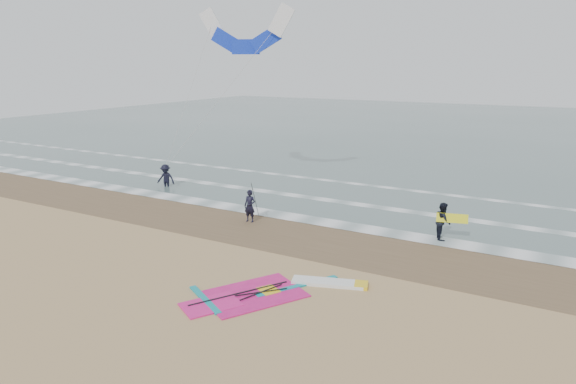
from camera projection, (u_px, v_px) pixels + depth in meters
The scene contains 11 objects.
ground at pixel (230, 287), 17.56m from camera, with size 120.00×120.00×0.00m, color tan.
sea_water at pixel (478, 131), 58.08m from camera, with size 120.00×80.00×0.02m, color #47605E.
wet_sand_band at pixel (309, 237), 22.63m from camera, with size 120.00×5.00×0.01m, color brown.
foam_waterline at pixel (349, 212), 26.37m from camera, with size 120.00×9.15×0.02m.
windsurf_rig at pixel (274, 292), 17.13m from camera, with size 5.38×5.10×0.13m.
person_standing at pixel (250, 206), 24.59m from camera, with size 0.58×0.38×1.58m, color black.
person_walking at pixel (443, 221), 22.13m from camera, with size 0.80×0.62×1.65m, color black.
person_wading at pixel (166, 173), 31.53m from camera, with size 1.14×0.66×1.77m, color black.
held_pole at pixel (255, 199), 24.36m from camera, with size 0.17×0.86×1.82m.
carried_kiteboard at pixel (452, 218), 21.80m from camera, with size 1.30×0.51×0.39m.
surf_kite at pixel (245, 35), 29.55m from camera, with size 7.59×2.85×9.50m.
Camera 1 is at (9.73, -13.15, 7.45)m, focal length 32.00 mm.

